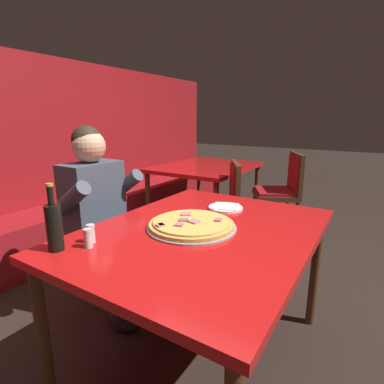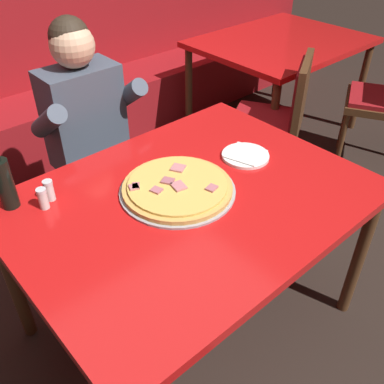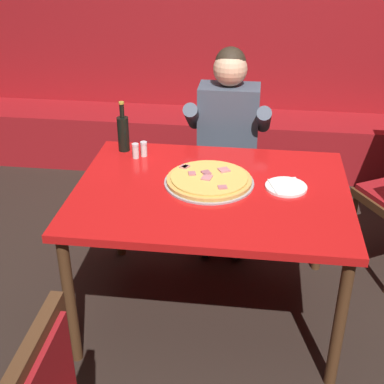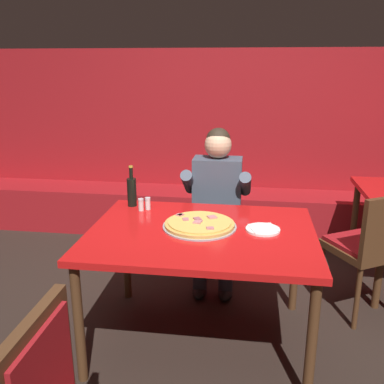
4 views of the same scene
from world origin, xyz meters
name	(u,v)px [view 1 (image 1 of 4)]	position (x,y,z in m)	size (l,w,h in m)	color
ground_plane	(202,355)	(0.00, 0.00, 0.00)	(24.00, 24.00, 0.00)	black
booth_bench	(18,246)	(0.00, 1.86, 0.23)	(6.46, 0.48, 0.46)	maroon
main_dining_table	(203,242)	(0.00, 0.00, 0.70)	(1.37, 1.05, 0.77)	#4C2D19
pizza	(191,225)	(-0.02, 0.06, 0.79)	(0.46, 0.46, 0.05)	#9E9EA3
plate_white_paper	(226,208)	(0.37, 0.05, 0.78)	(0.21, 0.21, 0.02)	white
beer_bottle	(54,226)	(-0.55, 0.41, 0.88)	(0.07, 0.07, 0.29)	black
shaker_red_pepper_flakes	(88,239)	(-0.46, 0.31, 0.81)	(0.04, 0.04, 0.09)	silver
shaker_oregano	(91,235)	(-0.42, 0.34, 0.81)	(0.04, 0.04, 0.09)	silver
diner_seated_blue_shirt	(103,214)	(0.02, 0.77, 0.71)	(0.53, 0.53, 1.27)	black
dining_chair_far_right	(283,188)	(1.95, 0.13, 0.58)	(0.60, 0.60, 0.95)	#4C2D19
dining_chair_far_left	(221,203)	(1.13, 0.46, 0.56)	(0.60, 0.60, 0.93)	#4C2D19
background_dining_table	(206,172)	(1.80, 1.00, 0.69)	(1.24, 0.98, 0.77)	#4C2D19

